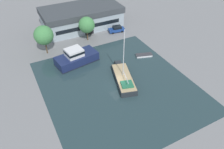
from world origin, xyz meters
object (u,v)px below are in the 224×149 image
parked_car (117,29)px  small_dinghy (144,55)px  warehouse_building (82,17)px  motor_cruiser (76,58)px  sailboat_moored (123,78)px  quay_tree_by_water (44,35)px  quay_tree_near_building (87,25)px

parked_car → small_dinghy: 13.40m
warehouse_building → motor_cruiser: size_ratio=2.24×
sailboat_moored → small_dinghy: bearing=48.4°
quay_tree_by_water → motor_cruiser: 8.94m
parked_car → quay_tree_near_building: bearing=100.8°
quay_tree_near_building → sailboat_moored: sailboat_moored is taller
quay_tree_near_building → motor_cruiser: 10.50m
parked_car → small_dinghy: (-0.14, -13.38, -0.56)m
warehouse_building → quay_tree_near_building: 8.18m
sailboat_moored → quay_tree_by_water: bearing=138.2°
parked_car → sailboat_moored: size_ratio=0.41×
sailboat_moored → motor_cruiser: (-5.92, 10.18, 0.64)m
quay_tree_by_water → small_dinghy: quay_tree_by_water is taller
parked_car → sailboat_moored: sailboat_moored is taller
motor_cruiser → sailboat_moored: bearing=-158.2°
quay_tree_near_building → parked_car: quay_tree_near_building is taller
quay_tree_near_building → motor_cruiser: (-5.99, -8.14, -2.84)m
quay_tree_near_building → motor_cruiser: size_ratio=0.64×
small_dinghy → quay_tree_near_building: bearing=50.9°
sailboat_moored → small_dinghy: (8.56, 5.40, -0.38)m
motor_cruiser → parked_car: bearing=-67.9°
warehouse_building → parked_car: 10.37m
quay_tree_near_building → parked_car: 9.25m
warehouse_building → quay_tree_by_water: (-12.40, -9.21, 1.79)m
sailboat_moored → parked_car: bearing=81.3°
parked_car → motor_cruiser: size_ratio=0.47×
warehouse_building → quay_tree_near_building: quay_tree_near_building is taller
quay_tree_near_building → quay_tree_by_water: quay_tree_by_water is taller
warehouse_building → motor_cruiser: warehouse_building is taller
quay_tree_by_water → small_dinghy: size_ratio=1.71×
motor_cruiser → small_dinghy: 15.28m
motor_cruiser → small_dinghy: motor_cruiser is taller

